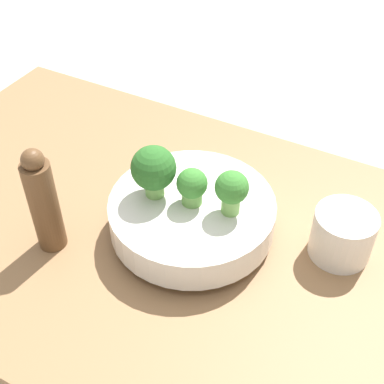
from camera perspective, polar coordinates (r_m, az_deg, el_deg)
ground_plane at (r=0.83m, az=1.20°, el=-7.13°), size 6.00×6.00×0.00m
table at (r=0.82m, az=1.21°, el=-6.41°), size 1.15×0.61×0.03m
bowl at (r=0.80m, az=0.00°, el=-2.46°), size 0.25×0.25×0.06m
broccoli_floret_left at (r=0.76m, az=-4.12°, el=2.44°), size 0.07×0.07×0.08m
broccoli_floret_right at (r=0.74m, az=4.25°, el=0.22°), size 0.05×0.05×0.07m
broccoli_floret_center at (r=0.76m, az=0.00°, el=0.67°), size 0.04×0.04×0.06m
cup at (r=0.80m, az=15.77°, el=-4.38°), size 0.09×0.09×0.08m
pepper_mill at (r=0.78m, az=-15.58°, el=-1.04°), size 0.04×0.04×0.18m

